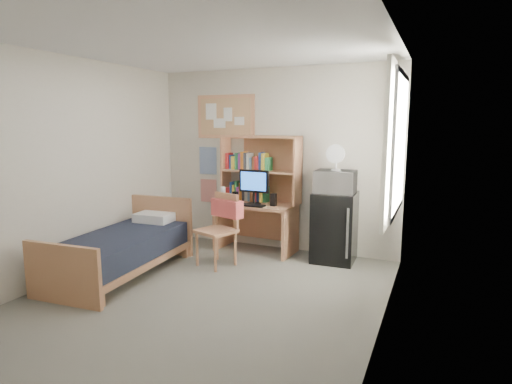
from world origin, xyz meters
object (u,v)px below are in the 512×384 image
at_px(bulletin_board, 226,117).
at_px(desk, 256,227).
at_px(speaker_left, 235,197).
at_px(microwave, 335,182).
at_px(desk_chair, 216,230).
at_px(desk_fan, 336,159).
at_px(speaker_right, 273,200).
at_px(mini_fridge, 334,227).
at_px(bed, 121,255).
at_px(monitor, 254,188).

distance_m(bulletin_board, desk, 1.71).
relative_size(speaker_left, microwave, 0.31).
bearing_deg(desk_chair, desk_fan, 49.03).
xyz_separation_m(speaker_left, speaker_right, (0.60, -0.03, 0.01)).
relative_size(bulletin_board, mini_fridge, 1.01).
relative_size(bulletin_board, microwave, 1.86).
bearing_deg(mini_fridge, desk_fan, -90.00).
xyz_separation_m(mini_fridge, desk_fan, (0.00, -0.02, 0.91)).
distance_m(mini_fridge, bed, 2.74).
relative_size(speaker_left, desk_fan, 0.53).
relative_size(desk_chair, monitor, 1.98).
distance_m(desk, bed, 1.91).
distance_m(bed, monitor, 1.98).
bearing_deg(bulletin_board, microwave, -9.62).
relative_size(desk_chair, speaker_right, 5.33).
bearing_deg(bed, speaker_right, 42.72).
bearing_deg(bulletin_board, monitor, -29.38).
bearing_deg(desk_chair, mini_fridge, 49.67).
xyz_separation_m(desk_chair, mini_fridge, (1.35, 0.80, -0.01)).
bearing_deg(bulletin_board, mini_fridge, -8.99).
relative_size(mini_fridge, speaker_right, 5.27).
bearing_deg(microwave, desk, 177.21).
distance_m(desk_chair, speaker_right, 0.94).
bearing_deg(desk, mini_fridge, 3.34).
bearing_deg(bed, desk_chair, 36.33).
distance_m(desk_chair, speaker_left, 0.82).
distance_m(monitor, desk_fan, 1.22).
bearing_deg(bulletin_board, desk, -24.82).
relative_size(desk_chair, desk_fan, 3.14).
bearing_deg(desk, speaker_right, -11.31).
bearing_deg(monitor, desk_chair, -102.81).
bearing_deg(mini_fridge, speaker_right, -176.52).
bearing_deg(desk_chair, bed, -121.23).
bearing_deg(speaker_right, mini_fridge, 8.61).
relative_size(desk, speaker_left, 7.04).
bearing_deg(speaker_left, desk, 11.31).
bearing_deg(desk_fan, microwave, 0.00).
relative_size(monitor, desk_fan, 1.58).
relative_size(desk_chair, bed, 0.52).
distance_m(monitor, speaker_right, 0.33).
relative_size(bulletin_board, bed, 0.52).
height_order(desk, speaker_right, speaker_right).
xyz_separation_m(desk, bed, (-1.11, -1.55, -0.10)).
distance_m(speaker_right, desk_fan, 1.03).
bearing_deg(bulletin_board, speaker_right, -21.54).
bearing_deg(speaker_right, bed, -130.73).
height_order(mini_fridge, monitor, monitor).
xyz_separation_m(microwave, desk_fan, (0.00, 0.00, 0.30)).
xyz_separation_m(monitor, desk_fan, (1.14, 0.05, 0.44)).
bearing_deg(monitor, speaker_left, -180.00).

